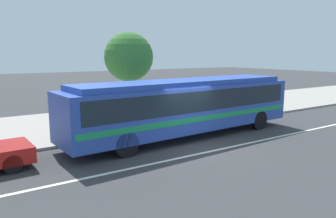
{
  "coord_description": "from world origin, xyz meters",
  "views": [
    {
      "loc": [
        -8.27,
        -10.4,
        3.9
      ],
      "look_at": [
        0.14,
        2.3,
        1.3
      ],
      "focal_mm": 34.73,
      "sensor_mm": 36.0,
      "label": 1
    }
  ],
  "objects_px": {
    "pedestrian_waiting_near_sign": "(215,99)",
    "street_tree_near_stop": "(129,57)",
    "bus_stop_sign": "(231,91)",
    "transit_bus": "(186,104)"
  },
  "relations": [
    {
      "from": "pedestrian_waiting_near_sign",
      "to": "transit_bus",
      "type": "bearing_deg",
      "value": -146.01
    },
    {
      "from": "pedestrian_waiting_near_sign",
      "to": "street_tree_near_stop",
      "type": "xyz_separation_m",
      "value": [
        -5.44,
        1.12,
        2.6
      ]
    },
    {
      "from": "pedestrian_waiting_near_sign",
      "to": "street_tree_near_stop",
      "type": "distance_m",
      "value": 6.13
    },
    {
      "from": "pedestrian_waiting_near_sign",
      "to": "street_tree_near_stop",
      "type": "height_order",
      "value": "street_tree_near_stop"
    },
    {
      "from": "transit_bus",
      "to": "pedestrian_waiting_near_sign",
      "type": "bearing_deg",
      "value": 33.99
    },
    {
      "from": "transit_bus",
      "to": "bus_stop_sign",
      "type": "distance_m",
      "value": 4.9
    },
    {
      "from": "transit_bus",
      "to": "street_tree_near_stop",
      "type": "bearing_deg",
      "value": 100.77
    },
    {
      "from": "pedestrian_waiting_near_sign",
      "to": "bus_stop_sign",
      "type": "relative_size",
      "value": 0.67
    },
    {
      "from": "pedestrian_waiting_near_sign",
      "to": "bus_stop_sign",
      "type": "height_order",
      "value": "bus_stop_sign"
    },
    {
      "from": "street_tree_near_stop",
      "to": "pedestrian_waiting_near_sign",
      "type": "bearing_deg",
      "value": -11.59
    }
  ]
}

